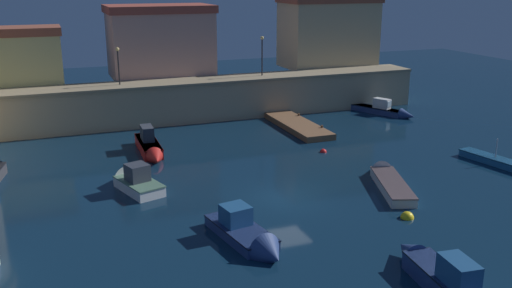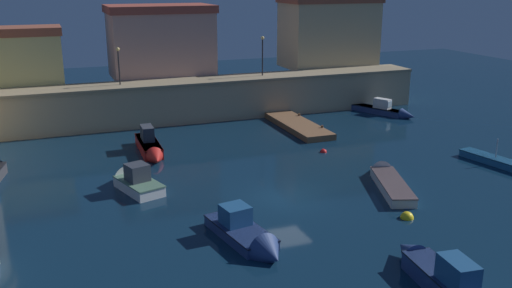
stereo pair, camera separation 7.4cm
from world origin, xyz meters
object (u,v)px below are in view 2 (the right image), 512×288
Objects in this scene: moored_boat_1 at (150,147)px; moored_boat_10 at (386,110)px; quay_lamp_0 at (118,60)px; quay_lamp_1 at (262,50)px; mooring_buoy_1 at (407,218)px; moored_boat_8 at (441,276)px; moored_boat_4 at (388,179)px; mooring_buoy_0 at (323,152)px; moored_boat_6 at (249,237)px; moored_boat_3 at (134,180)px; moored_boat_5 at (511,165)px.

moored_boat_1 is 0.99× the size of moored_boat_10.
quay_lamp_0 is at bearing -126.11° from moored_boat_10.
quay_lamp_0 is 0.87× the size of quay_lamp_1.
quay_lamp_0 is 28.44m from mooring_buoy_1.
moored_boat_8 is at bearing -114.79° from mooring_buoy_1.
moored_boat_10 reaches higher than moored_boat_4.
quay_lamp_0 is 10.41m from moored_boat_1.
quay_lamp_1 reaches higher than mooring_buoy_0.
quay_lamp_0 is at bearing 52.87° from moored_boat_4.
quay_lamp_1 is at bearing 127.53° from moored_boat_1.
moored_boat_10 is at bearing -23.25° from quay_lamp_1.
moored_boat_6 is at bearing -84.39° from quay_lamp_0.
mooring_buoy_0 is (12.79, -13.13, -5.77)m from quay_lamp_0.
mooring_buoy_1 is (11.47, -25.38, -5.77)m from quay_lamp_0.
quay_lamp_0 is 16.57m from moored_boat_3.
moored_boat_1 is at bearing -85.39° from quay_lamp_0.
moored_boat_8 is 31.32m from moored_boat_10.
moored_boat_1 is at bearing 161.01° from mooring_buoy_0.
moored_boat_3 reaches higher than moored_boat_6.
mooring_buoy_0 is (14.31, 2.50, -0.50)m from moored_boat_3.
moored_boat_10 is (25.34, 11.02, -0.10)m from moored_boat_3.
moored_boat_10 is at bearing 123.94° from moored_boat_6.
quay_lamp_0 is 0.46× the size of moored_boat_8.
quay_lamp_1 reaches higher than quay_lamp_0.
moored_boat_3 reaches higher than mooring_buoy_1.
moored_boat_4 is at bearing -58.24° from moored_boat_10.
moored_boat_8 reaches higher than moored_boat_4.
moored_boat_5 reaches higher than moored_boat_4.
quay_lamp_1 is at bearing -165.37° from moored_boat_5.
quay_lamp_0 is 24.85m from moored_boat_10.
quay_lamp_1 is 26.13m from mooring_buoy_1.
moored_boat_4 is 9.44m from moored_boat_5.
moored_boat_1 is at bearing 176.03° from moored_boat_6.
moored_boat_4 is at bearing -125.81° from moored_boat_3.
moored_boat_6 is 0.87× the size of moored_boat_8.
moored_boat_10 is 24.16m from mooring_buoy_1.
moored_boat_6 reaches higher than mooring_buoy_1.
mooring_buoy_1 is at bearing 34.76° from moored_boat_1.
moored_boat_3 is at bearing 143.15° from mooring_buoy_1.
mooring_buoy_1 is (3.02, 6.53, -0.60)m from moored_boat_8.
moored_boat_3 is at bearing -167.56° from moored_boat_6.
quay_lamp_1 is at bearing -2.18° from moored_boat_8.
moored_boat_5 is (9.43, -0.51, -0.06)m from moored_boat_4.
moored_boat_5 is at bearing 62.79° from moored_boat_1.
moored_boat_4 is (0.33, -20.59, -5.72)m from quay_lamp_1.
quay_lamp_1 reaches higher than mooring_buoy_1.
quay_lamp_0 is 0.53× the size of moored_boat_6.
moored_boat_3 is at bearing -17.13° from moored_boat_1.
mooring_buoy_0 is (-10.05, 7.97, -0.27)m from moored_boat_5.
moored_boat_5 reaches higher than moored_boat_10.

